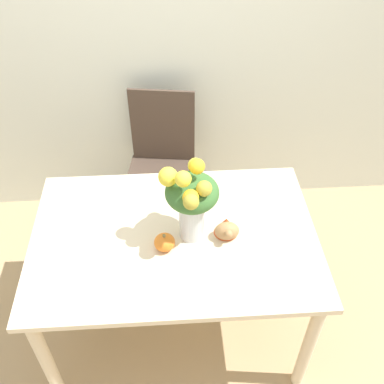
{
  "coord_description": "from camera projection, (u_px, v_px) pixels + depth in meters",
  "views": [
    {
      "loc": [
        -0.01,
        -1.39,
        2.3
      ],
      "look_at": [
        0.08,
        0.0,
        1.01
      ],
      "focal_mm": 42.0,
      "sensor_mm": 36.0,
      "label": 1
    }
  ],
  "objects": [
    {
      "name": "ground_plane",
      "position": [
        178.0,
        320.0,
        2.59
      ],
      "size": [
        12.0,
        12.0,
        0.0
      ],
      "primitive_type": "plane",
      "color": "tan"
    },
    {
      "name": "wall_back",
      "position": [
        164.0,
        12.0,
        2.46
      ],
      "size": [
        8.0,
        0.06,
        2.7
      ],
      "color": "silver",
      "rests_on": "ground_plane"
    },
    {
      "name": "dining_table",
      "position": [
        175.0,
        248.0,
        2.15
      ],
      "size": [
        1.32,
        0.89,
        0.74
      ],
      "color": "beige",
      "rests_on": "ground_plane"
    },
    {
      "name": "flower_vase",
      "position": [
        191.0,
        198.0,
        1.92
      ],
      "size": [
        0.26,
        0.29,
        0.43
      ],
      "color": "silver",
      "rests_on": "dining_table"
    },
    {
      "name": "pumpkin",
      "position": [
        165.0,
        242.0,
        2.0
      ],
      "size": [
        0.09,
        0.09,
        0.09
      ],
      "color": "orange",
      "rests_on": "dining_table"
    },
    {
      "name": "turkey_figurine",
      "position": [
        226.0,
        228.0,
        2.05
      ],
      "size": [
        0.11,
        0.15,
        0.09
      ],
      "color": "#A87A4C",
      "rests_on": "dining_table"
    },
    {
      "name": "dining_chair_near_window",
      "position": [
        161.0,
        166.0,
        2.84
      ],
      "size": [
        0.48,
        0.48,
        0.96
      ],
      "rotation": [
        0.0,
        0.0,
        -0.15
      ],
      "color": "#47382D",
      "rests_on": "ground_plane"
    }
  ]
}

